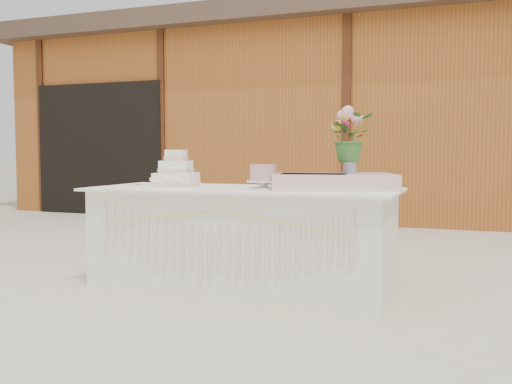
% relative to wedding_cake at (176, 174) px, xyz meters
% --- Properties ---
extents(ground, '(80.00, 80.00, 0.00)m').
position_rel_wedding_cake_xyz_m(ground, '(0.62, -0.06, -0.87)').
color(ground, beige).
rests_on(ground, ground).
extents(barn, '(12.60, 4.60, 3.30)m').
position_rel_wedding_cake_xyz_m(barn, '(0.60, 5.93, 0.80)').
color(barn, '#9F5021').
rests_on(barn, ground).
extents(cake_table, '(2.40, 1.00, 0.77)m').
position_rel_wedding_cake_xyz_m(cake_table, '(0.62, -0.07, -0.48)').
color(cake_table, white).
rests_on(cake_table, ground).
extents(wedding_cake, '(0.39, 0.39, 0.30)m').
position_rel_wedding_cake_xyz_m(wedding_cake, '(0.00, 0.00, 0.00)').
color(wedding_cake, white).
rests_on(wedding_cake, cake_table).
extents(pink_cake_stand, '(0.26, 0.26, 0.18)m').
position_rel_wedding_cake_xyz_m(pink_cake_stand, '(0.81, -0.13, 0.00)').
color(pink_cake_stand, white).
rests_on(pink_cake_stand, cake_table).
extents(satin_runner, '(1.05, 0.82, 0.12)m').
position_rel_wedding_cake_xyz_m(satin_runner, '(1.30, 0.06, -0.04)').
color(satin_runner, beige).
rests_on(satin_runner, cake_table).
extents(flower_vase, '(0.10, 0.10, 0.14)m').
position_rel_wedding_cake_xyz_m(flower_vase, '(1.42, 0.10, 0.08)').
color(flower_vase, '#B2B2B7').
rests_on(flower_vase, satin_runner).
extents(bouquet, '(0.43, 0.42, 0.36)m').
position_rel_wedding_cake_xyz_m(bouquet, '(1.42, 0.10, 0.34)').
color(bouquet, '#336528').
rests_on(bouquet, flower_vase).
extents(loose_flowers, '(0.15, 0.32, 0.02)m').
position_rel_wedding_cake_xyz_m(loose_flowers, '(-0.37, -0.06, -0.09)').
color(loose_flowers, pink).
rests_on(loose_flowers, cake_table).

